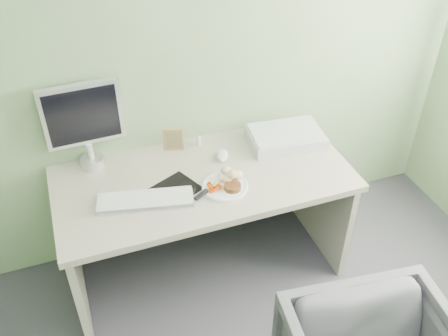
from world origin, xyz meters
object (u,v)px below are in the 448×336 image
object	(u,v)px
monitor	(84,122)
plate	(225,186)
scanner	(286,137)
desk	(204,201)

from	to	relation	value
monitor	plate	bearing A→B (deg)	-37.10
scanner	monitor	size ratio (longest dim) A/B	0.86
plate	monitor	world-z (taller)	monitor
plate	scanner	bearing A→B (deg)	29.59
desk	plate	size ratio (longest dim) A/B	6.56
desk	monitor	size ratio (longest dim) A/B	3.22
plate	monitor	xyz separation A→B (m)	(-0.63, 0.44, 0.27)
scanner	monitor	xyz separation A→B (m)	(-1.11, 0.17, 0.25)
desk	scanner	world-z (taller)	scanner
desk	plate	distance (m)	0.24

